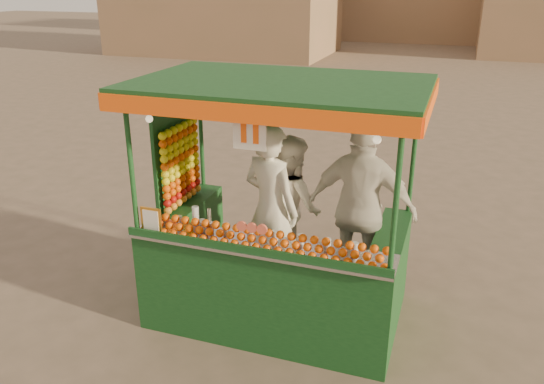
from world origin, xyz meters
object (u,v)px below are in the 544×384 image
(vendor_left, at_px, (271,209))
(vendor_right, at_px, (361,209))
(juice_cart, at_px, (269,248))
(vendor_middle, at_px, (291,207))

(vendor_left, relative_size, vendor_right, 0.95)
(vendor_right, bearing_deg, juice_cart, 24.32)
(juice_cart, distance_m, vendor_middle, 0.57)
(vendor_right, bearing_deg, vendor_left, 15.59)
(juice_cart, xyz_separation_m, vendor_middle, (0.08, 0.50, 0.27))
(vendor_left, xyz_separation_m, vendor_middle, (0.11, 0.36, -0.10))
(juice_cart, distance_m, vendor_right, 1.02)
(vendor_left, distance_m, vendor_right, 0.92)
(juice_cart, relative_size, vendor_middle, 1.74)
(vendor_left, height_order, vendor_right, vendor_right)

